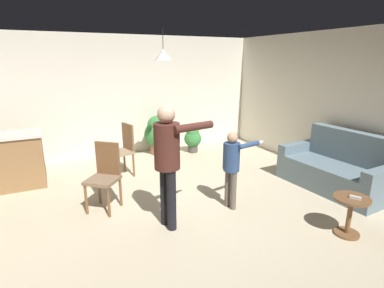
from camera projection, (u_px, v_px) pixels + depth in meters
name	position (u px, v px, depth m)	size (l,w,h in m)	color
ground	(185.00, 208.00, 4.61)	(7.68, 7.68, 0.00)	beige
wall_back	(127.00, 96.00, 7.01)	(6.40, 0.10, 2.70)	silver
wall_right	(343.00, 106.00, 5.58)	(0.10, 6.40, 2.70)	silver
couch_floral	(335.00, 170.00, 5.25)	(0.95, 1.85, 1.00)	slate
kitchen_counter	(5.00, 162.00, 5.21)	(1.26, 0.66, 0.95)	olive
side_table_by_couch	(350.00, 211.00, 3.83)	(0.44, 0.44, 0.52)	brown
person_adult	(168.00, 154.00, 3.85)	(0.84, 0.47, 1.64)	black
person_child	(232.00, 162.00, 4.44)	(0.63, 0.34, 1.18)	#60564C
dining_chair_by_counter	(123.00, 148.00, 5.77)	(0.51, 0.51, 1.00)	brown
dining_chair_near_wall	(105.00, 174.00, 4.48)	(0.59, 0.59, 1.00)	brown
potted_plant_corner	(193.00, 138.00, 7.29)	(0.41, 0.41, 0.63)	#4C4742
potted_plant_by_wall	(157.00, 133.00, 7.13)	(0.59, 0.59, 0.91)	brown
spare_remote_on_table	(355.00, 198.00, 3.73)	(0.04, 0.13, 0.04)	white
ceiling_light_pendant	(163.00, 55.00, 5.43)	(0.32, 0.32, 0.55)	silver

